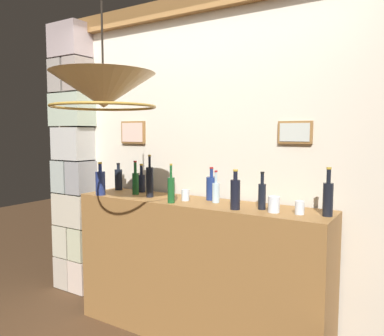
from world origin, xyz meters
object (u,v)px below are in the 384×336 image
(liquor_bottle_rye, at_px, (142,182))
(liquor_bottle_mezcal, at_px, (150,181))
(glass_tumbler_shot, at_px, (185,195))
(glass_tumbler_rocks, at_px, (300,208))
(liquor_bottle_amaro, at_px, (119,179))
(liquor_bottle_vermouth, at_px, (328,198))
(glass_tumbler_highball, at_px, (274,204))
(pendant_lamp, at_px, (103,92))
(liquor_bottle_scotch, at_px, (135,182))
(liquor_bottle_brandy, at_px, (216,192))
(liquor_bottle_port, at_px, (100,182))
(liquor_bottle_bourbon, at_px, (171,189))
(liquor_bottle_vodka, at_px, (211,188))
(liquor_bottle_gin, at_px, (235,193))
(liquor_bottle_tequila, at_px, (262,195))

(liquor_bottle_rye, bearing_deg, liquor_bottle_mezcal, -36.59)
(glass_tumbler_shot, bearing_deg, liquor_bottle_rye, 165.17)
(liquor_bottle_rye, bearing_deg, glass_tumbler_rocks, -6.59)
(liquor_bottle_amaro, bearing_deg, liquor_bottle_vermouth, -3.58)
(glass_tumbler_highball, relative_size, pendant_lamp, 0.17)
(liquor_bottle_scotch, xyz_separation_m, pendant_lamp, (0.39, -0.73, 0.64))
(liquor_bottle_brandy, xyz_separation_m, liquor_bottle_rye, (-0.76, 0.09, 0.01))
(liquor_bottle_amaro, distance_m, liquor_bottle_port, 0.29)
(liquor_bottle_port, distance_m, pendant_lamp, 1.04)
(liquor_bottle_rye, xyz_separation_m, liquor_bottle_mezcal, (0.22, -0.16, 0.04))
(liquor_bottle_vermouth, distance_m, liquor_bottle_port, 1.74)
(liquor_bottle_port, height_order, glass_tumbler_highball, liquor_bottle_port)
(liquor_bottle_bourbon, height_order, liquor_bottle_port, liquor_bottle_bourbon)
(glass_tumbler_highball, bearing_deg, liquor_bottle_vermouth, 12.12)
(liquor_bottle_brandy, distance_m, pendant_lamp, 1.06)
(liquor_bottle_scotch, bearing_deg, liquor_bottle_bourbon, -17.73)
(glass_tumbler_shot, bearing_deg, liquor_bottle_vodka, 40.50)
(liquor_bottle_gin, relative_size, liquor_bottle_scotch, 0.96)
(liquor_bottle_vodka, height_order, liquor_bottle_mezcal, liquor_bottle_mezcal)
(liquor_bottle_rye, distance_m, liquor_bottle_mezcal, 0.27)
(liquor_bottle_gin, distance_m, liquor_bottle_mezcal, 0.77)
(liquor_bottle_tequila, height_order, glass_tumbler_highball, liquor_bottle_tequila)
(liquor_bottle_mezcal, xyz_separation_m, pendant_lamp, (0.21, -0.69, 0.61))
(liquor_bottle_vodka, relative_size, glass_tumbler_highball, 2.40)
(liquor_bottle_tequila, bearing_deg, liquor_bottle_gin, -148.28)
(liquor_bottle_scotch, xyz_separation_m, glass_tumbler_shot, (0.50, -0.02, -0.06))
(liquor_bottle_gin, relative_size, glass_tumbler_shot, 3.20)
(liquor_bottle_brandy, bearing_deg, glass_tumbler_rocks, -6.35)
(glass_tumbler_highball, height_order, pendant_lamp, pendant_lamp)
(liquor_bottle_port, xyz_separation_m, glass_tumbler_highball, (1.41, 0.10, -0.05))
(liquor_bottle_vermouth, xyz_separation_m, liquor_bottle_mezcal, (-1.33, -0.04, 0.01))
(liquor_bottle_gin, relative_size, liquor_bottle_amaro, 1.11)
(liquor_bottle_port, bearing_deg, liquor_bottle_gin, 2.92)
(liquor_bottle_gin, height_order, liquor_bottle_rye, liquor_bottle_gin)
(glass_tumbler_rocks, relative_size, pendant_lamp, 0.14)
(liquor_bottle_scotch, bearing_deg, liquor_bottle_port, -141.55)
(liquor_bottle_mezcal, relative_size, glass_tumbler_shot, 4.03)
(liquor_bottle_rye, bearing_deg, liquor_bottle_amaro, -177.44)
(glass_tumbler_rocks, bearing_deg, glass_tumbler_shot, 178.75)
(liquor_bottle_scotch, distance_m, liquor_bottle_port, 0.28)
(liquor_bottle_tequila, relative_size, glass_tumbler_shot, 3.02)
(liquor_bottle_brandy, bearing_deg, liquor_bottle_gin, -33.13)
(liquor_bottle_amaro, distance_m, glass_tumbler_rocks, 1.65)
(liquor_bottle_vermouth, relative_size, liquor_bottle_port, 1.12)
(liquor_bottle_gin, bearing_deg, liquor_bottle_brandy, 146.87)
(liquor_bottle_gin, relative_size, liquor_bottle_mezcal, 0.79)
(liquor_bottle_mezcal, distance_m, glass_tumbler_shot, 0.33)
(liquor_bottle_port, relative_size, pendant_lamp, 0.44)
(liquor_bottle_amaro, bearing_deg, liquor_bottle_port, -76.32)
(liquor_bottle_bourbon, bearing_deg, liquor_bottle_scotch, 162.27)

